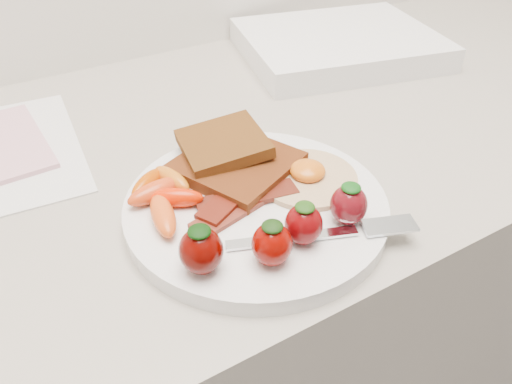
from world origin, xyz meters
TOP-DOWN VIEW (x-y plane):
  - counter at (0.00, 1.70)m, footprint 2.00×0.60m
  - plate at (0.00, 1.55)m, footprint 0.27×0.27m
  - toast_lower at (0.01, 1.60)m, footprint 0.15×0.15m
  - toast_upper at (0.01, 1.63)m, footprint 0.10×0.10m
  - fried_egg at (0.07, 1.55)m, footprint 0.12×0.12m
  - bacon_strips at (-0.01, 1.55)m, footprint 0.12×0.08m
  - baby_carrots at (-0.08, 1.59)m, footprint 0.07×0.11m
  - strawberries at (-0.01, 1.47)m, footprint 0.18×0.06m
  - fork at (0.04, 1.46)m, footprint 0.18×0.08m
  - appliance at (0.34, 1.84)m, footprint 0.36×0.31m

SIDE VIEW (x-z plane):
  - counter at x=0.00m, z-range 0.00..0.90m
  - plate at x=0.00m, z-range 0.90..0.92m
  - appliance at x=0.34m, z-range 0.90..0.94m
  - fork at x=0.04m, z-range 0.92..0.92m
  - bacon_strips at x=-0.01m, z-range 0.92..0.93m
  - fried_egg at x=0.07m, z-range 0.91..0.93m
  - toast_lower at x=0.01m, z-range 0.92..0.93m
  - baby_carrots at x=-0.08m, z-range 0.92..0.94m
  - toast_upper at x=0.01m, z-range 0.93..0.95m
  - strawberries at x=-0.01m, z-range 0.92..0.96m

